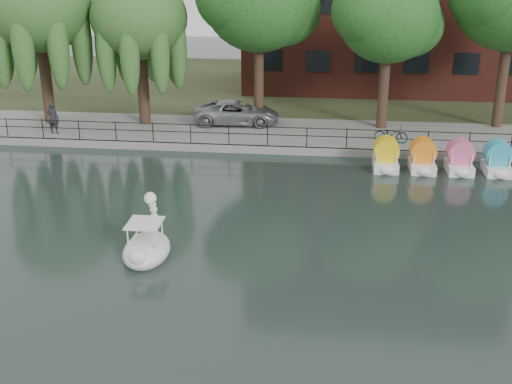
% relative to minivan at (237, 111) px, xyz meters
% --- Properties ---
extents(ground_plane, '(120.00, 120.00, 0.00)m').
position_rel_minivan_xyz_m(ground_plane, '(2.16, -17.27, -1.17)').
color(ground_plane, '#33443E').
extents(promenade, '(40.00, 6.00, 0.40)m').
position_rel_minivan_xyz_m(promenade, '(2.16, -1.27, -0.97)').
color(promenade, gray).
rests_on(promenade, ground_plane).
extents(kerb, '(40.00, 0.25, 0.40)m').
position_rel_minivan_xyz_m(kerb, '(2.16, -4.22, -0.97)').
color(kerb, gray).
rests_on(kerb, ground_plane).
extents(land_strip, '(60.00, 22.00, 0.36)m').
position_rel_minivan_xyz_m(land_strip, '(2.16, 12.73, -0.99)').
color(land_strip, '#47512D').
rests_on(land_strip, ground_plane).
extents(railing, '(32.00, 0.05, 1.00)m').
position_rel_minivan_xyz_m(railing, '(2.16, -4.02, -0.02)').
color(railing, black).
rests_on(railing, promenade).
extents(willow_left, '(5.88, 5.88, 9.01)m').
position_rel_minivan_xyz_m(willow_left, '(-10.84, -0.77, 5.70)').
color(willow_left, '#473323').
rests_on(willow_left, promenade).
extents(willow_mid, '(5.32, 5.32, 8.15)m').
position_rel_minivan_xyz_m(willow_mid, '(-5.34, -0.27, 5.08)').
color(willow_mid, '#473323').
rests_on(willow_mid, promenade).
extents(broadleaf_center, '(6.00, 6.00, 9.25)m').
position_rel_minivan_xyz_m(broadleaf_center, '(1.16, 0.73, 5.89)').
color(broadleaf_center, '#473323').
rests_on(broadleaf_center, promenade).
extents(broadleaf_right, '(5.40, 5.40, 8.32)m').
position_rel_minivan_xyz_m(broadleaf_right, '(8.16, 0.23, 5.22)').
color(broadleaf_right, '#473323').
rests_on(broadleaf_right, promenade).
extents(minivan, '(2.94, 5.70, 1.54)m').
position_rel_minivan_xyz_m(minivan, '(0.00, 0.00, 0.00)').
color(minivan, gray).
rests_on(minivan, promenade).
extents(bicycle, '(0.85, 1.79, 1.00)m').
position_rel_minivan_xyz_m(bicycle, '(8.45, -2.80, -0.27)').
color(bicycle, gray).
rests_on(bicycle, promenade).
extents(pedestrian, '(0.73, 0.51, 1.98)m').
position_rel_minivan_xyz_m(pedestrian, '(-9.59, -3.15, 0.22)').
color(pedestrian, black).
rests_on(pedestrian, promenade).
extents(swan_boat, '(1.56, 2.54, 2.06)m').
position_rel_minivan_xyz_m(swan_boat, '(-0.66, -16.47, -0.72)').
color(swan_boat, white).
rests_on(swan_boat, ground_plane).
extents(pedal_boat_row, '(9.65, 1.70, 1.40)m').
position_rel_minivan_xyz_m(pedal_boat_row, '(12.24, -6.02, -0.56)').
color(pedal_boat_row, white).
rests_on(pedal_boat_row, ground_plane).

